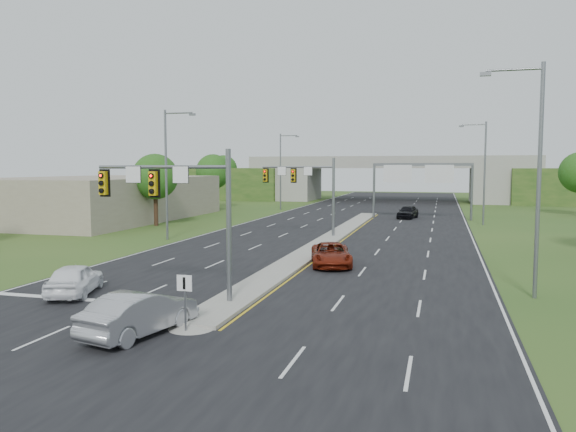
# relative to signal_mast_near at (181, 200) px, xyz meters

# --- Properties ---
(ground) EXTENTS (240.00, 240.00, 0.00)m
(ground) POSITION_rel_signal_mast_near_xyz_m (2.26, 0.07, -4.73)
(ground) COLOR #2A4C1B
(ground) RESTS_ON ground
(road) EXTENTS (24.00, 160.00, 0.02)m
(road) POSITION_rel_signal_mast_near_xyz_m (2.26, 35.07, -4.72)
(road) COLOR black
(road) RESTS_ON ground
(median) EXTENTS (2.00, 54.00, 0.16)m
(median) POSITION_rel_signal_mast_near_xyz_m (2.26, 23.07, -4.63)
(median) COLOR gray
(median) RESTS_ON road
(median_nose) EXTENTS (2.00, 2.00, 0.16)m
(median_nose) POSITION_rel_signal_mast_near_xyz_m (2.26, -3.93, -4.63)
(median_nose) COLOR gray
(median_nose) RESTS_ON road
(lane_markings) EXTENTS (23.72, 160.00, 0.01)m
(lane_markings) POSITION_rel_signal_mast_near_xyz_m (1.66, 28.99, -4.70)
(lane_markings) COLOR gold
(lane_markings) RESTS_ON road
(signal_mast_near) EXTENTS (6.62, 0.60, 7.00)m
(signal_mast_near) POSITION_rel_signal_mast_near_xyz_m (0.00, 0.00, 0.00)
(signal_mast_near) COLOR slate
(signal_mast_near) RESTS_ON ground
(signal_mast_far) EXTENTS (6.62, 0.60, 7.00)m
(signal_mast_far) POSITION_rel_signal_mast_near_xyz_m (0.00, 25.00, 0.00)
(signal_mast_far) COLOR slate
(signal_mast_far) RESTS_ON ground
(keep_right_sign) EXTENTS (0.60, 0.13, 2.20)m
(keep_right_sign) POSITION_rel_signal_mast_near_xyz_m (2.26, -4.45, -3.21)
(keep_right_sign) COLOR slate
(keep_right_sign) RESTS_ON ground
(sign_gantry) EXTENTS (11.58, 0.44, 6.67)m
(sign_gantry) POSITION_rel_signal_mast_near_xyz_m (8.95, 44.99, 0.51)
(sign_gantry) COLOR slate
(sign_gantry) RESTS_ON ground
(overpass) EXTENTS (80.00, 14.00, 8.10)m
(overpass) POSITION_rel_signal_mast_near_xyz_m (2.26, 80.07, -1.17)
(overpass) COLOR gray
(overpass) RESTS_ON ground
(lightpole_l_mid) EXTENTS (2.85, 0.25, 11.00)m
(lightpole_l_mid) POSITION_rel_signal_mast_near_xyz_m (-11.03, 20.07, 1.38)
(lightpole_l_mid) COLOR slate
(lightpole_l_mid) RESTS_ON ground
(lightpole_l_far) EXTENTS (2.85, 0.25, 11.00)m
(lightpole_l_far) POSITION_rel_signal_mast_near_xyz_m (-11.03, 55.07, 1.38)
(lightpole_l_far) COLOR slate
(lightpole_l_far) RESTS_ON ground
(lightpole_r_near) EXTENTS (2.85, 0.25, 11.00)m
(lightpole_r_near) POSITION_rel_signal_mast_near_xyz_m (15.56, 5.07, 1.38)
(lightpole_r_near) COLOR slate
(lightpole_r_near) RESTS_ON ground
(lightpole_r_far) EXTENTS (2.85, 0.25, 11.00)m
(lightpole_r_far) POSITION_rel_signal_mast_near_xyz_m (15.56, 40.07, 1.38)
(lightpole_r_far) COLOR slate
(lightpole_r_far) RESTS_ON ground
(tree_l_near) EXTENTS (4.80, 4.80, 7.60)m
(tree_l_near) POSITION_rel_signal_mast_near_xyz_m (-17.74, 30.07, 0.45)
(tree_l_near) COLOR #382316
(tree_l_near) RESTS_ON ground
(tree_l_mid) EXTENTS (5.20, 5.20, 8.12)m
(tree_l_mid) POSITION_rel_signal_mast_near_xyz_m (-21.74, 55.07, 0.78)
(tree_l_mid) COLOR #382316
(tree_l_mid) RESTS_ON ground
(tree_back_a) EXTENTS (6.00, 6.00, 8.85)m
(tree_back_a) POSITION_rel_signal_mast_near_xyz_m (-35.74, 94.07, 1.11)
(tree_back_a) COLOR #382316
(tree_back_a) RESTS_ON ground
(tree_back_b) EXTENTS (5.60, 5.60, 8.32)m
(tree_back_b) POSITION_rel_signal_mast_near_xyz_m (-21.74, 94.07, 0.78)
(tree_back_b) COLOR #382316
(tree_back_b) RESTS_ON ground
(tree_back_c) EXTENTS (5.60, 5.60, 8.32)m
(tree_back_c) POSITION_rel_signal_mast_near_xyz_m (26.26, 94.07, 0.78)
(tree_back_c) COLOR #382316
(tree_back_c) RESTS_ON ground
(commercial_building) EXTENTS (18.00, 30.00, 5.00)m
(commercial_building) POSITION_rel_signal_mast_near_xyz_m (-27.74, 35.07, -2.23)
(commercial_building) COLOR gray
(commercial_building) RESTS_ON ground
(car_white) EXTENTS (3.14, 4.85, 1.54)m
(car_white) POSITION_rel_signal_mast_near_xyz_m (-5.68, -0.12, -3.94)
(car_white) COLOR white
(car_white) RESTS_ON road
(car_silver) EXTENTS (2.75, 5.17, 1.62)m
(car_silver) POSITION_rel_signal_mast_near_xyz_m (0.76, -5.12, -3.90)
(car_silver) COLOR #A0A1A7
(car_silver) RESTS_ON road
(car_far_a) EXTENTS (3.58, 5.59, 1.43)m
(car_far_a) POSITION_rel_signal_mast_near_xyz_m (4.80, 11.02, -3.99)
(car_far_a) COLOR maroon
(car_far_a) RESTS_ON road
(car_far_c) EXTENTS (2.68, 4.91, 1.58)m
(car_far_c) POSITION_rel_signal_mast_near_xyz_m (7.49, 45.62, -3.91)
(car_far_c) COLOR black
(car_far_c) RESTS_ON road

